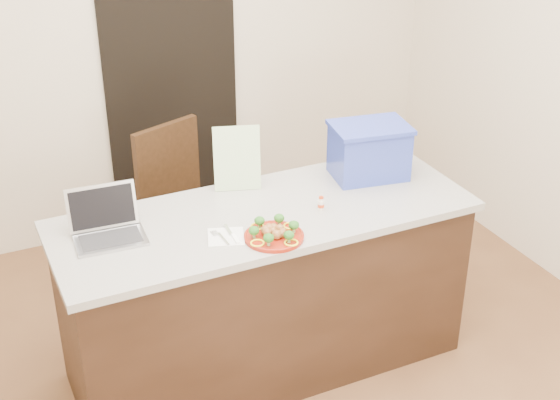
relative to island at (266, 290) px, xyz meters
name	(u,v)px	position (x,y,z in m)	size (l,w,h in m)	color
ground	(286,390)	(0.00, -0.25, -0.46)	(4.00, 4.00, 0.00)	brown
room_shell	(288,91)	(0.00, -0.25, 1.16)	(4.00, 4.00, 4.00)	white
doorway	(172,85)	(0.10, 1.73, 0.54)	(0.90, 0.02, 2.00)	black
island	(266,290)	(0.00, 0.00, 0.00)	(2.06, 0.76, 0.92)	black
plate	(274,236)	(-0.06, -0.25, 0.47)	(0.28, 0.28, 0.02)	maroon
meatballs	(274,231)	(-0.06, -0.24, 0.49)	(0.11, 0.11, 0.04)	brown
broccoli	(274,228)	(-0.06, -0.25, 0.51)	(0.23, 0.22, 0.04)	#1B4B14
pepper_rings	(274,234)	(-0.06, -0.25, 0.48)	(0.27, 0.27, 0.01)	yellow
napkin	(226,237)	(-0.26, -0.15, 0.46)	(0.16, 0.16, 0.01)	silver
fork	(221,236)	(-0.28, -0.14, 0.47)	(0.03, 0.15, 0.00)	silver
knife	(233,236)	(-0.23, -0.16, 0.47)	(0.02, 0.19, 0.01)	white
yogurt_bottle	(321,204)	(0.26, -0.09, 0.49)	(0.03, 0.03, 0.07)	beige
laptop	(106,224)	(-0.75, 0.10, 0.52)	(0.33, 0.27, 0.23)	#A5A6AA
leaflet	(237,158)	(-0.02, 0.29, 0.63)	(0.24, 0.00, 0.34)	white
blue_box	(369,151)	(0.66, 0.14, 0.60)	(0.44, 0.34, 0.29)	#2C3C9F
chair	(175,200)	(-0.17, 0.94, 0.11)	(0.58, 0.59, 1.02)	#331E0F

